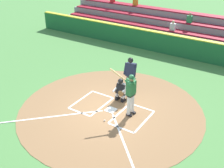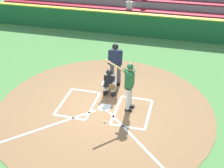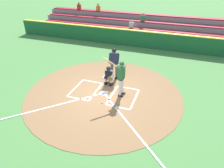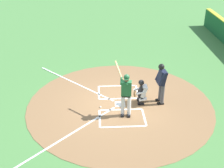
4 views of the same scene
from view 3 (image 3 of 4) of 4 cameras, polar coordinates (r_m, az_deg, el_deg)
ground_plane at (r=10.56m, az=-2.31°, el=-2.64°), size 120.00×120.00×0.00m
dirt_circle at (r=10.56m, az=-2.31°, el=-2.61°), size 8.00×8.00×0.01m
home_plate_and_chalk at (r=9.89m, az=-4.19°, el=-5.18°), size 7.93×4.91×0.01m
batter at (r=9.88m, az=2.56°, el=2.26°), size 0.99×0.63×2.13m
catcher at (r=11.01m, az=-0.89°, el=2.43°), size 0.59×0.61×1.13m
plate_umpire at (r=11.50m, az=0.63°, el=6.40°), size 0.60×0.45×1.86m
baseball at (r=9.82m, az=-2.81°, el=-5.28°), size 0.07×0.07×0.07m
backstop_wall at (r=16.84m, az=7.27°, el=12.56°), size 22.00×0.36×1.31m
bleacher_stand at (r=19.37m, az=9.14°, el=14.96°), size 20.00×3.40×2.55m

